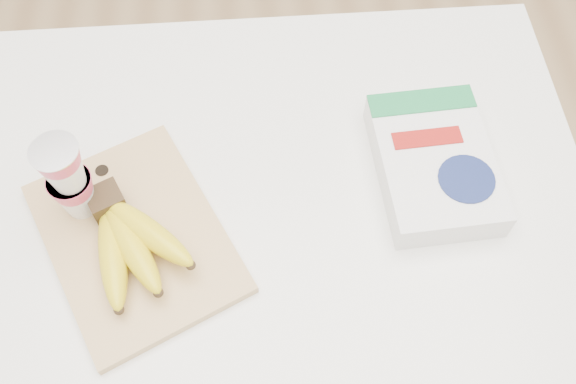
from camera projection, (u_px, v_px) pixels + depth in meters
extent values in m
plane|color=tan|center=(266.00, 338.00, 1.64)|extent=(4.00, 4.00, 0.00)
cube|color=white|center=(260.00, 279.00, 1.31)|extent=(1.03, 0.68, 0.77)
cube|color=tan|center=(135.00, 238.00, 0.92)|extent=(0.34, 0.38, 0.02)
cube|color=#382816|center=(106.00, 201.00, 0.91)|extent=(0.06, 0.06, 0.03)
ellipsoid|color=yellow|center=(113.00, 255.00, 0.87)|extent=(0.06, 0.18, 0.05)
sphere|color=#382816|center=(119.00, 310.00, 0.83)|extent=(0.01, 0.01, 0.01)
ellipsoid|color=yellow|center=(132.00, 246.00, 0.87)|extent=(0.11, 0.17, 0.05)
sphere|color=#382816|center=(158.00, 293.00, 0.84)|extent=(0.01, 0.01, 0.01)
ellipsoid|color=yellow|center=(148.00, 232.00, 0.88)|extent=(0.15, 0.14, 0.05)
sphere|color=#382816|center=(191.00, 265.00, 0.85)|extent=(0.01, 0.01, 0.01)
cylinder|color=silver|center=(53.00, 151.00, 0.80)|extent=(0.06, 0.06, 0.00)
cube|color=white|center=(434.00, 164.00, 0.96)|extent=(0.18, 0.25, 0.05)
cube|color=#1B7A40|center=(422.00, 101.00, 0.99)|extent=(0.17, 0.05, 0.00)
cylinder|color=navy|center=(467.00, 179.00, 0.91)|extent=(0.09, 0.09, 0.00)
cube|color=#9D1611|center=(427.00, 138.00, 0.95)|extent=(0.10, 0.04, 0.00)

